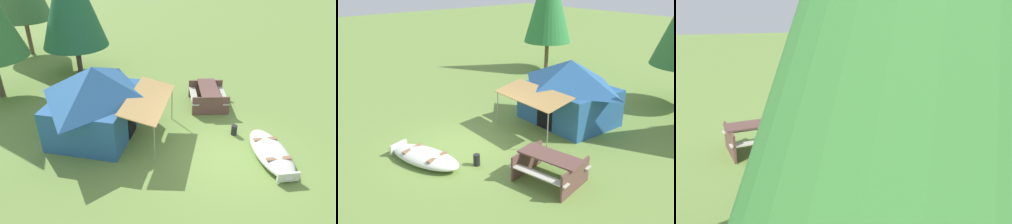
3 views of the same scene
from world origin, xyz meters
TOP-DOWN VIEW (x-y plane):
  - ground_plane at (0.00, 0.00)m, footprint 80.00×80.00m
  - beached_rowboat at (0.06, -1.52)m, footprint 2.76×1.73m
  - canvas_cabin_tent at (0.65, 4.35)m, footprint 3.57×3.97m
  - picnic_table at (3.24, 0.64)m, footprint 2.02×1.74m
  - cooler_box at (0.76, 3.54)m, footprint 0.49×0.55m
  - fuel_can at (1.21, -0.40)m, footprint 0.27×0.27m

SIDE VIEW (x-z plane):
  - ground_plane at x=0.00m, z-range 0.00..0.00m
  - cooler_box at x=0.76m, z-range 0.00..0.33m
  - fuel_can at x=1.21m, z-range 0.00..0.35m
  - beached_rowboat at x=0.06m, z-range 0.01..0.40m
  - picnic_table at x=3.24m, z-range 0.10..0.89m
  - canvas_cabin_tent at x=0.65m, z-range 0.05..2.48m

